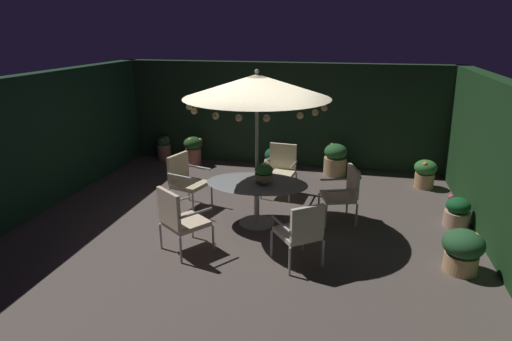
% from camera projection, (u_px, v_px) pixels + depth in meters
% --- Properties ---
extents(ground_plane, '(8.16, 7.48, 0.02)m').
position_uv_depth(ground_plane, '(247.00, 223.00, 7.55)').
color(ground_plane, '#554A44').
extents(hedge_backdrop_rear, '(8.16, 0.30, 2.47)m').
position_uv_depth(hedge_backdrop_rear, '(282.00, 114.00, 10.49)').
color(hedge_backdrop_rear, '#1D311E').
rests_on(hedge_backdrop_rear, ground_plane).
extents(hedge_backdrop_left, '(0.30, 7.48, 2.47)m').
position_uv_depth(hedge_backdrop_left, '(40.00, 141.00, 7.98)').
color(hedge_backdrop_left, '#163120').
rests_on(hedge_backdrop_left, ground_plane).
extents(hedge_backdrop_right, '(0.30, 7.48, 2.47)m').
position_uv_depth(hedge_backdrop_right, '(506.00, 171.00, 6.34)').
color(hedge_backdrop_right, '#173417').
rests_on(hedge_backdrop_right, ground_plane).
extents(patio_dining_table, '(1.73, 1.15, 0.76)m').
position_uv_depth(patio_dining_table, '(257.00, 191.00, 7.31)').
color(patio_dining_table, '#B8B0AB').
rests_on(patio_dining_table, ground_plane).
extents(patio_umbrella, '(2.35, 2.35, 2.62)m').
position_uv_depth(patio_umbrella, '(257.00, 86.00, 6.76)').
color(patio_umbrella, '#B2B6A3').
rests_on(patio_umbrella, ground_plane).
extents(centerpiece_planter, '(0.30, 0.30, 0.38)m').
position_uv_depth(centerpiece_planter, '(264.00, 172.00, 7.10)').
color(centerpiece_planter, '#85664C').
rests_on(centerpiece_planter, patio_dining_table).
extents(patio_chair_north, '(0.70, 0.72, 0.97)m').
position_uv_depth(patio_chair_north, '(344.00, 191.00, 7.46)').
color(patio_chair_north, '#B4B3A7').
rests_on(patio_chair_north, ground_plane).
extents(patio_chair_northeast, '(0.67, 0.68, 1.01)m').
position_uv_depth(patio_chair_northeast, '(281.00, 167.00, 8.69)').
color(patio_chair_northeast, '#B4B5AC').
rests_on(patio_chair_northeast, ground_plane).
extents(patio_chair_east, '(0.72, 0.75, 1.02)m').
position_uv_depth(patio_chair_east, '(185.00, 178.00, 8.01)').
color(patio_chair_east, '#B3AFAB').
rests_on(patio_chair_east, ground_plane).
extents(patio_chair_southeast, '(0.84, 0.83, 1.03)m').
position_uv_depth(patio_chair_southeast, '(179.00, 217.00, 6.37)').
color(patio_chair_southeast, '#B9AEAA').
rests_on(patio_chair_southeast, ground_plane).
extents(patio_chair_south, '(0.80, 0.81, 0.97)m').
position_uv_depth(patio_chair_south, '(301.00, 230.00, 6.01)').
color(patio_chair_south, '#B2ADAC').
rests_on(patio_chair_south, ground_plane).
extents(potted_plant_back_left, '(0.52, 0.52, 0.73)m').
position_uv_depth(potted_plant_back_left, '(335.00, 159.00, 9.90)').
color(potted_plant_back_left, tan).
rests_on(potted_plant_back_left, ground_plane).
extents(potted_plant_left_far, '(0.46, 0.46, 0.60)m').
position_uv_depth(potted_plant_left_far, '(425.00, 173.00, 9.11)').
color(potted_plant_left_far, tan).
rests_on(potted_plant_left_far, ground_plane).
extents(potted_plant_back_right, '(0.51, 0.51, 0.57)m').
position_uv_depth(potted_plant_back_right, '(275.00, 160.00, 10.16)').
color(potted_plant_back_right, tan).
rests_on(potted_plant_back_right, ground_plane).
extents(potted_plant_right_far, '(0.34, 0.34, 0.62)m').
position_uv_depth(potted_plant_right_far, '(164.00, 148.00, 11.03)').
color(potted_plant_right_far, '#886954').
rests_on(potted_plant_right_far, ground_plane).
extents(potted_plant_front_corner, '(0.46, 0.46, 0.70)m').
position_uv_depth(potted_plant_front_corner, '(193.00, 149.00, 10.61)').
color(potted_plant_front_corner, '#AF5E4E').
rests_on(potted_plant_front_corner, ground_plane).
extents(potted_plant_right_near, '(0.42, 0.42, 0.52)m').
position_uv_depth(potted_plant_right_near, '(457.00, 212.00, 7.34)').
color(potted_plant_right_near, tan).
rests_on(potted_plant_right_near, ground_plane).
extents(potted_plant_back_center, '(0.56, 0.56, 0.62)m').
position_uv_depth(potted_plant_back_center, '(463.00, 249.00, 5.94)').
color(potted_plant_back_center, tan).
rests_on(potted_plant_back_center, ground_plane).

